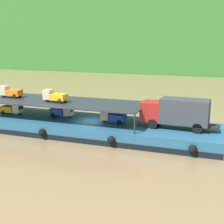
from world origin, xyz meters
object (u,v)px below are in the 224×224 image
Objects in this scene: cargo_barge at (90,127)px; mini_truck_lower_stern at (12,109)px; mini_truck_upper_mid at (55,96)px; mini_truck_lower_aft at (62,111)px; covered_lorry at (177,112)px; mini_truck_upper_stern at (10,92)px; mini_truck_lower_mid at (113,117)px.

mini_truck_lower_stern is at bearing -178.45° from cargo_barge.
mini_truck_upper_mid is at bearing -170.29° from cargo_barge.
covered_lorry is at bearing -1.92° from mini_truck_lower_aft.
mini_truck_upper_stern is (-10.53, 0.06, 3.44)m from cargo_barge.
covered_lorry is at bearing 1.16° from mini_truck_lower_stern.
mini_truck_lower_aft is at bearing 178.08° from covered_lorry.
mini_truck_lower_aft is (-3.79, 0.57, 1.44)m from cargo_barge.
mini_truck_lower_stern is at bearing -178.84° from covered_lorry.
cargo_barge is 10.44× the size of mini_truck_lower_mid.
mini_truck_upper_mid reaches higher than cargo_barge.
mini_truck_upper_mid reaches higher than mini_truck_lower_mid.
mini_truck_upper_stern is (-6.74, -0.50, 2.00)m from mini_truck_lower_aft.
cargo_barge is 10.42× the size of mini_truck_upper_mid.
covered_lorry is 13.35m from mini_truck_lower_aft.
mini_truck_upper_mid reaches higher than covered_lorry.
mini_truck_upper_mid reaches higher than mini_truck_lower_aft.
covered_lorry is 2.85× the size of mini_truck_lower_mid.
mini_truck_upper_stern is (-0.37, 0.34, 2.00)m from mini_truck_lower_stern.
mini_truck_upper_stern is at bearing -179.83° from covered_lorry.
mini_truck_lower_stern and mini_truck_lower_mid have the same top height.
mini_truck_lower_aft is 0.99× the size of mini_truck_lower_mid.
mini_truck_lower_stern and mini_truck_lower_aft have the same top height.
mini_truck_lower_mid is at bearing -4.37° from mini_truck_lower_aft.
cargo_barge is 5.31m from mini_truck_upper_mid.
mini_truck_upper_stern is at bearing -179.96° from mini_truck_lower_mid.
mini_truck_lower_aft and mini_truck_lower_mid have the same top height.
covered_lorry is (9.51, 0.12, 2.44)m from cargo_barge.
mini_truck_upper_stern is 1.00× the size of mini_truck_upper_mid.
mini_truck_lower_stern is at bearing -172.46° from mini_truck_lower_aft.
mini_truck_upper_mid is at bearing -3.78° from mini_truck_lower_stern.
mini_truck_upper_mid is (-13.50, -0.81, 1.00)m from covered_lorry.
cargo_barge is 3.03m from mini_truck_lower_mid.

